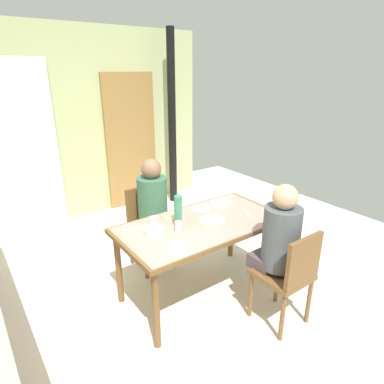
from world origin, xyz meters
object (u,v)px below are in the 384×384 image
(person_near_diner, at_px, (280,236))
(water_bottle_green_near, at_px, (178,210))
(chair_far_diner, at_px, (148,222))
(chair_near_diner, at_px, (290,274))
(serving_bowl_center, at_px, (154,231))
(person_far_diner, at_px, (153,201))
(dining_table, at_px, (202,230))

(person_near_diner, bearing_deg, water_bottle_green_near, 126.07)
(chair_far_diner, bearing_deg, chair_near_diner, 106.80)
(chair_near_diner, relative_size, serving_bowl_center, 5.12)
(person_far_diner, relative_size, serving_bowl_center, 4.53)
(water_bottle_green_near, bearing_deg, chair_near_diner, -58.62)
(chair_far_diner, relative_size, water_bottle_green_near, 2.79)
(dining_table, distance_m, chair_far_diner, 0.79)
(chair_near_diner, height_order, serving_bowl_center, chair_near_diner)
(person_far_diner, xyz_separation_m, water_bottle_green_near, (-0.05, -0.54, 0.11))
(person_near_diner, bearing_deg, dining_table, 116.76)
(dining_table, height_order, chair_far_diner, chair_far_diner)
(chair_near_diner, xyz_separation_m, water_bottle_green_near, (-0.51, 0.84, 0.39))
(person_far_diner, bearing_deg, serving_bowl_center, 60.67)
(person_near_diner, bearing_deg, chair_near_diner, -90.00)
(chair_near_diner, bearing_deg, serving_bowl_center, 133.07)
(dining_table, bearing_deg, chair_near_diner, -67.54)
(chair_far_diner, relative_size, person_near_diner, 1.13)
(water_bottle_green_near, bearing_deg, serving_bowl_center, -176.21)
(water_bottle_green_near, bearing_deg, person_far_diner, 84.17)
(serving_bowl_center, bearing_deg, chair_near_diner, -46.93)
(dining_table, xyz_separation_m, chair_far_diner, (-0.14, 0.76, -0.17))
(person_near_diner, relative_size, person_far_diner, 1.00)
(person_near_diner, height_order, water_bottle_green_near, person_near_diner)
(chair_far_diner, height_order, person_near_diner, person_near_diner)
(water_bottle_green_near, height_order, serving_bowl_center, water_bottle_green_near)
(dining_table, relative_size, person_far_diner, 1.96)
(water_bottle_green_near, distance_m, serving_bowl_center, 0.28)
(chair_near_diner, distance_m, serving_bowl_center, 1.16)
(serving_bowl_center, bearing_deg, person_near_diner, -41.74)
(person_near_diner, distance_m, serving_bowl_center, 1.03)
(chair_near_diner, xyz_separation_m, person_near_diner, (-0.00, 0.14, 0.28))
(chair_far_diner, xyz_separation_m, water_bottle_green_near, (-0.05, -0.67, 0.39))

